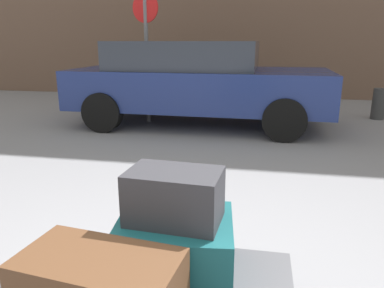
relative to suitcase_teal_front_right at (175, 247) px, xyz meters
The scene contains 5 objects.
suitcase_teal_front_right is the anchor object (origin of this frame).
duffel_bag_charcoal_topmost_pile 0.26m from the suitcase_teal_front_right, 90.00° to the right, with size 0.42×0.27×0.24m, color #2D2D33.
parked_car 4.82m from the suitcase_teal_front_right, 98.87° to the left, with size 4.34×2.00×1.42m.
bollard_kerb_near 6.36m from the suitcase_teal_front_right, 66.40° to the left, with size 0.24×0.24×0.58m, color #383838.
no_parking_sign 5.15m from the suitcase_teal_front_right, 108.66° to the left, with size 0.49×0.15×2.22m.
Camera 1 is at (0.48, -1.34, 1.42)m, focal length 34.26 mm.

